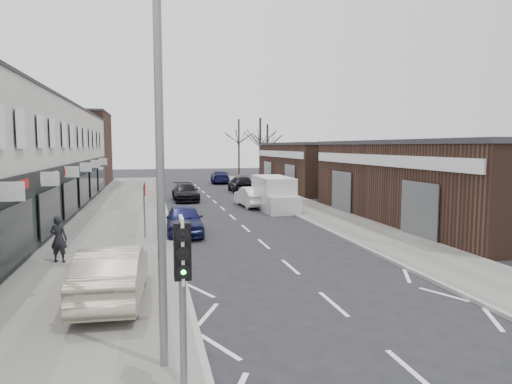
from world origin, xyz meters
TOP-DOWN VIEW (x-y plane):
  - ground at (0.00, 0.00)m, footprint 160.00×160.00m
  - pavement_left at (-6.75, 22.00)m, footprint 5.50×64.00m
  - pavement_right at (5.75, 22.00)m, footprint 3.50×64.00m
  - brick_block_far at (-13.50, 45.00)m, footprint 8.00×10.00m
  - right_unit_near at (12.50, 14.00)m, footprint 10.00×18.00m
  - right_unit_far at (12.50, 34.00)m, footprint 10.00×16.00m
  - tree_far_a at (9.00, 48.00)m, footprint 3.60×3.60m
  - tree_far_b at (11.50, 54.00)m, footprint 3.60×3.60m
  - tree_far_c at (8.50, 60.00)m, footprint 3.60×3.60m
  - traffic_light at (-4.40, -2.02)m, footprint 0.28×0.60m
  - street_lamp at (-4.53, -0.80)m, footprint 2.23×0.22m
  - warning_sign at (-5.16, 12.00)m, footprint 0.12×0.80m
  - white_van at (3.40, 20.74)m, footprint 2.14×5.87m
  - sedan_on_pavement at (-5.96, 3.35)m, footprint 1.87×4.76m
  - pedestrian at (-8.23, 8.17)m, footprint 0.73×0.58m
  - parked_car_left_a at (-3.30, 13.11)m, footprint 1.88×4.42m
  - parked_car_left_b at (-2.20, 27.15)m, footprint 2.04×4.82m
  - parked_car_right_a at (2.20, 22.55)m, footprint 1.89×4.54m
  - parked_car_right_b at (3.50, 33.12)m, footprint 1.97×4.82m
  - parked_car_right_c at (3.08, 43.80)m, footprint 2.52×5.26m

SIDE VIEW (x-z plane):
  - ground at x=0.00m, z-range 0.00..0.00m
  - tree_far_a at x=9.00m, z-range -4.00..4.00m
  - tree_far_b at x=11.50m, z-range -3.75..3.75m
  - tree_far_c at x=8.50m, z-range -4.25..4.25m
  - pavement_left at x=-6.75m, z-range 0.00..0.12m
  - pavement_right at x=5.75m, z-range 0.00..0.12m
  - parked_car_left_b at x=-2.20m, z-range 0.00..1.39m
  - parked_car_right_a at x=2.20m, z-range 0.00..1.46m
  - parked_car_right_c at x=3.08m, z-range 0.00..1.48m
  - parked_car_left_a at x=-3.30m, z-range 0.00..1.49m
  - parked_car_right_b at x=3.50m, z-range 0.00..1.64m
  - sedan_on_pavement at x=-5.96m, z-range 0.12..1.66m
  - pedestrian at x=-8.23m, z-range 0.12..1.85m
  - white_van at x=3.40m, z-range -0.06..2.21m
  - warning_sign at x=-5.16m, z-range 0.85..3.55m
  - right_unit_near at x=12.50m, z-range 0.00..4.50m
  - right_unit_far at x=12.50m, z-range 0.00..4.50m
  - traffic_light at x=-4.40m, z-range 0.86..3.96m
  - brick_block_far at x=-13.50m, z-range 0.00..8.00m
  - street_lamp at x=-4.53m, z-range 0.62..8.62m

